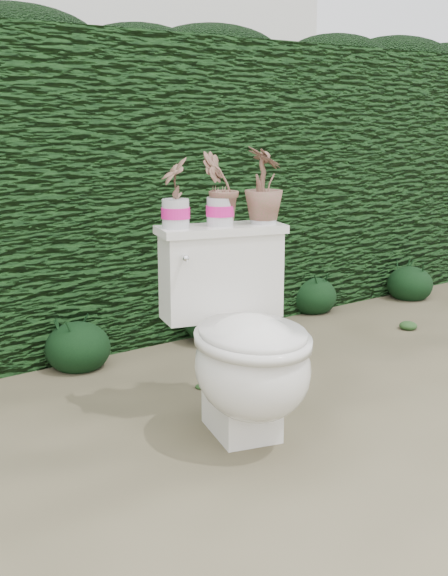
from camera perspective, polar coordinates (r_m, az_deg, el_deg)
ground at (r=2.76m, az=-2.35°, el=-12.12°), size 60.00×60.00×0.00m
hedge at (r=3.94m, az=-15.78°, el=7.23°), size 8.00×1.00×1.60m
toilet at (r=2.70m, az=1.56°, el=-4.60°), size 0.62×0.78×0.78m
potted_plant_left at (r=2.75m, az=-3.87°, el=7.34°), size 0.12×0.15×0.25m
potted_plant_center at (r=2.81m, az=-0.32°, el=7.69°), size 0.16×0.14×0.27m
potted_plant_right at (r=2.87m, az=3.16°, el=7.97°), size 0.19×0.19×0.29m
liriope_clump_3 at (r=3.57m, az=-11.50°, el=-4.21°), size 0.32×0.32×0.25m
liriope_clump_4 at (r=3.92m, az=-0.40°, el=-1.79°), size 0.41×0.41×0.33m
liriope_clump_5 at (r=4.54m, az=6.96°, el=-0.28°), size 0.31×0.31×0.25m
liriope_clump_6 at (r=4.99m, az=14.49°, el=0.60°), size 0.30×0.30×0.24m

